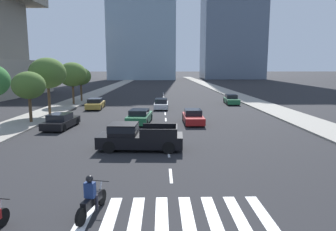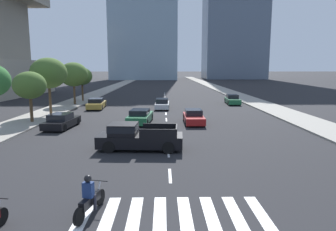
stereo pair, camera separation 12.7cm
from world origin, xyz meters
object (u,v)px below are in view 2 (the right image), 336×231
at_px(sedan_silver_2, 162,104).
at_px(sedan_green_5, 140,117).
at_px(street_tree_fifth, 82,76).
at_px(pickup_truck, 136,137).
at_px(motorcycle_trailing, 90,199).
at_px(street_tree_fourth, 74,74).
at_px(sedan_gold_3, 96,104).
at_px(sedan_green_0, 232,100).
at_px(street_tree_third, 49,73).
at_px(sedan_red_4, 194,117).
at_px(street_tree_second, 30,85).
at_px(sedan_black_1, 62,121).

distance_m(sedan_silver_2, sedan_green_5, 10.42).
bearing_deg(street_tree_fifth, sedan_green_5, -61.17).
height_order(pickup_truck, sedan_silver_2, pickup_truck).
bearing_deg(street_tree_fifth, sedan_silver_2, -33.97).
relative_size(motorcycle_trailing, street_tree_fourth, 0.38).
bearing_deg(motorcycle_trailing, sedan_gold_3, 25.65).
height_order(sedan_green_0, street_tree_third, street_tree_third).
xyz_separation_m(sedan_green_0, sedan_red_4, (-7.08, -15.10, -0.02)).
height_order(street_tree_third, street_tree_fourth, street_tree_third).
height_order(sedan_gold_3, street_tree_third, street_tree_third).
xyz_separation_m(street_tree_third, street_tree_fifth, (0.00, 13.45, -0.72)).
relative_size(street_tree_fourth, street_tree_fifth, 1.14).
height_order(motorcycle_trailing, pickup_truck, pickup_truck).
bearing_deg(sedan_green_0, pickup_truck, -22.19).
xyz_separation_m(street_tree_third, street_tree_fourth, (-0.00, 9.17, -0.34)).
bearing_deg(sedan_red_4, sedan_silver_2, -163.94).
relative_size(sedan_green_0, street_tree_second, 0.97).
relative_size(sedan_silver_2, sedan_red_4, 1.06).
xyz_separation_m(sedan_red_4, street_tree_fourth, (-15.15, 14.27, 3.63)).
distance_m(sedan_black_1, sedan_green_5, 6.97).
relative_size(pickup_truck, sedan_green_5, 1.13).
height_order(sedan_green_5, street_tree_fifth, street_tree_fifth).
relative_size(motorcycle_trailing, sedan_silver_2, 0.45).
height_order(sedan_green_5, street_tree_second, street_tree_second).
xyz_separation_m(pickup_truck, sedan_red_4, (4.57, 9.14, -0.22)).
height_order(pickup_truck, sedan_black_1, pickup_truck).
bearing_deg(street_tree_second, sedan_silver_2, 39.69).
xyz_separation_m(motorcycle_trailing, street_tree_fifth, (-9.69, 36.38, 3.27)).
bearing_deg(street_tree_fifth, street_tree_third, -90.00).
xyz_separation_m(sedan_green_0, sedan_gold_3, (-18.42, -4.59, -0.00)).
relative_size(street_tree_second, street_tree_fourth, 0.81).
xyz_separation_m(sedan_gold_3, street_tree_third, (-3.81, -5.41, 3.96)).
distance_m(sedan_gold_3, street_tree_second, 11.35).
height_order(motorcycle_trailing, sedan_green_5, motorcycle_trailing).
bearing_deg(street_tree_second, street_tree_third, 90.00).
bearing_deg(motorcycle_trailing, street_tree_fifth, 28.86).
relative_size(sedan_gold_3, sedan_green_5, 0.99).
relative_size(sedan_green_0, sedan_green_5, 0.94).
distance_m(street_tree_second, street_tree_third, 4.97).
distance_m(sedan_black_1, sedan_red_4, 11.80).
height_order(street_tree_second, street_tree_fourth, street_tree_fourth).
xyz_separation_m(motorcycle_trailing, sedan_green_0, (12.54, 32.94, 0.03)).
height_order(sedan_black_1, street_tree_second, street_tree_second).
bearing_deg(sedan_silver_2, sedan_black_1, 146.85).
bearing_deg(sedan_silver_2, street_tree_fourth, 73.73).
relative_size(street_tree_third, street_tree_fourth, 1.06).
bearing_deg(sedan_green_5, pickup_truck, -171.83).
distance_m(sedan_silver_2, sedan_red_4, 10.76).
bearing_deg(sedan_black_1, street_tree_fourth, 17.12).
height_order(sedan_green_0, street_tree_fifth, street_tree_fifth).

